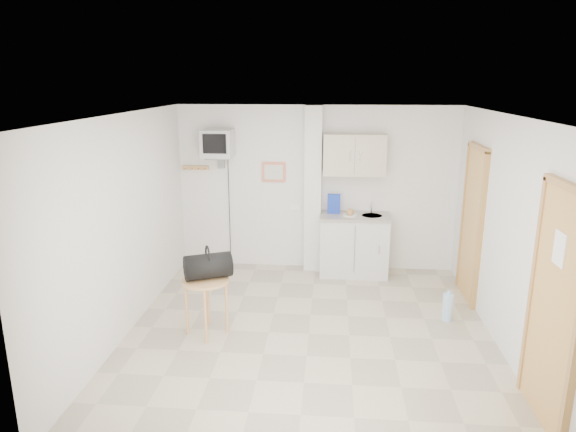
# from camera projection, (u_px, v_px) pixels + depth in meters

# --- Properties ---
(ground) EXTENTS (4.50, 4.50, 0.00)m
(ground) POSITION_uv_depth(u_px,v_px,m) (309.00, 334.00, 5.95)
(ground) COLOR #BCB094
(ground) RESTS_ON ground
(room_envelope) EXTENTS (4.24, 4.54, 2.55)m
(room_envelope) POSITION_uv_depth(u_px,v_px,m) (332.00, 204.00, 5.62)
(room_envelope) COLOR white
(room_envelope) RESTS_ON ground
(kitchenette) EXTENTS (1.03, 0.58, 2.10)m
(kitchenette) POSITION_uv_depth(u_px,v_px,m) (354.00, 222.00, 7.63)
(kitchenette) COLOR silver
(kitchenette) RESTS_ON ground
(crt_television) EXTENTS (0.44, 0.45, 2.15)m
(crt_television) POSITION_uv_depth(u_px,v_px,m) (218.00, 144.00, 7.52)
(crt_television) COLOR slate
(crt_television) RESTS_ON ground
(round_table) EXTENTS (0.53, 0.53, 0.67)m
(round_table) POSITION_uv_depth(u_px,v_px,m) (206.00, 288.00, 5.82)
(round_table) COLOR tan
(round_table) RESTS_ON ground
(duffel_bag) EXTENTS (0.59, 0.48, 0.39)m
(duffel_bag) POSITION_uv_depth(u_px,v_px,m) (208.00, 266.00, 5.79)
(duffel_bag) COLOR black
(duffel_bag) RESTS_ON round_table
(water_bottle) EXTENTS (0.13, 0.13, 0.39)m
(water_bottle) POSITION_uv_depth(u_px,v_px,m) (448.00, 307.00, 6.25)
(water_bottle) COLOR #A1C7E1
(water_bottle) RESTS_ON ground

